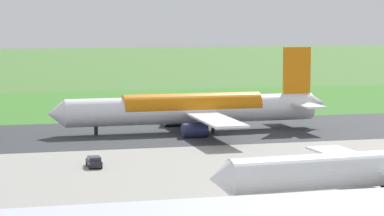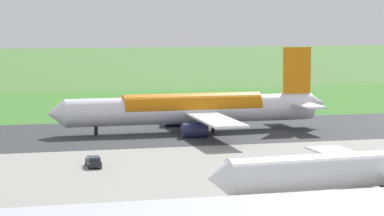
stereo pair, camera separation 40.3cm
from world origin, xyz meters
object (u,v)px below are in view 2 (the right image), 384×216
Objects in this scene: service_car_followme at (93,162)px; traffic_cone_orange at (172,102)px; no_stopping_sign at (197,99)px; airliner_main at (194,109)px.

service_car_followme is 85.77m from traffic_cone_orange.
traffic_cone_orange is at bearing -38.90° from no_stopping_sign.
no_stopping_sign is (-11.72, -44.79, -2.88)m from airliner_main.
airliner_main is 46.39m from no_stopping_sign.
airliner_main is 39.03m from service_car_followme.
service_car_followme is 7.77× the size of traffic_cone_orange.
traffic_cone_orange is (5.43, -4.38, -1.20)m from no_stopping_sign.
airliner_main reaches higher than service_car_followme.
no_stopping_sign is 7.08m from traffic_cone_orange.
traffic_cone_orange is at bearing -109.78° from service_car_followme.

